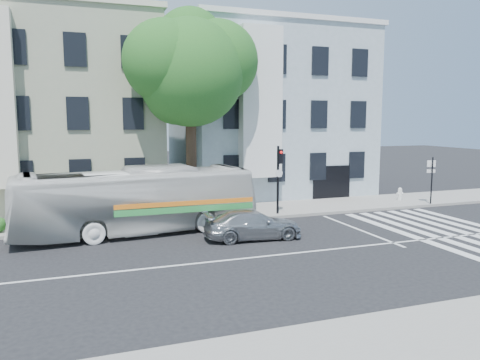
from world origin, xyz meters
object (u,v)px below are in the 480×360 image
traffic_signal (279,171)px  fire_hydrant (400,194)px  bus (137,201)px  sedan (253,225)px

traffic_signal → fire_hydrant: bearing=5.3°
bus → sedan: bearing=-125.5°
sedan → traffic_signal: 5.17m
bus → traffic_signal: size_ratio=2.88×
bus → fire_hydrant: bus is taller
bus → sedan: size_ratio=2.54×
sedan → fire_hydrant: 12.90m
bus → traffic_signal: (7.46, 1.27, 0.91)m
bus → traffic_signal: traffic_signal is taller
fire_hydrant → traffic_signal: bearing=-170.9°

